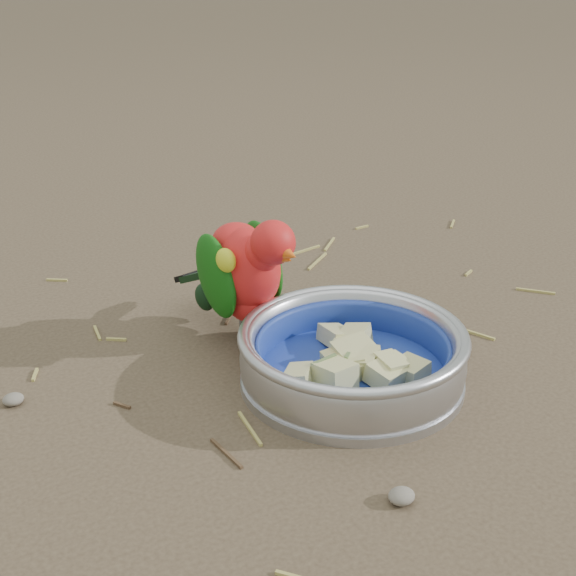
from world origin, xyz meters
TOP-DOWN VIEW (x-y plane):
  - ground at (0.00, 0.00)m, footprint 60.00×60.00m
  - food_bowl at (0.01, 0.01)m, footprint 0.23×0.23m
  - bowl_wall at (0.01, 0.01)m, footprint 0.23×0.23m
  - fruit_wedges at (0.01, 0.01)m, footprint 0.14×0.14m
  - lory_parrot at (-0.04, 0.15)m, footprint 0.12×0.20m
  - ground_debris at (0.01, 0.02)m, footprint 0.90×0.80m

SIDE VIEW (x-z plane):
  - ground at x=0.00m, z-range 0.00..0.00m
  - ground_debris at x=0.01m, z-range 0.00..0.01m
  - food_bowl at x=0.01m, z-range 0.00..0.02m
  - fruit_wedges at x=0.01m, z-range 0.02..0.05m
  - bowl_wall at x=0.01m, z-range 0.02..0.06m
  - lory_parrot at x=-0.04m, z-range 0.00..0.15m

